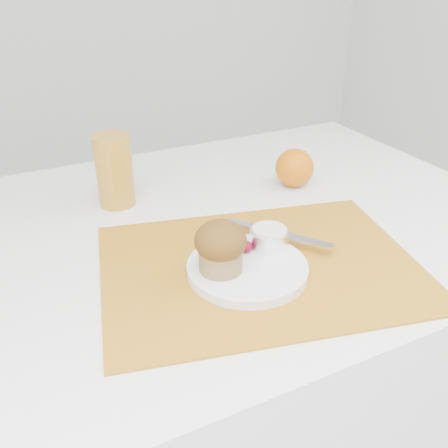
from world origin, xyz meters
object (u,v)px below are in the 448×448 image
plate (247,268)px  juice_glass (114,170)px  orange (295,168)px  muffin (221,246)px  table (206,375)px

plate → juice_glass: (-0.11, 0.33, 0.06)m
orange → muffin: size_ratio=1.00×
plate → muffin: (-0.04, 0.01, 0.05)m
table → muffin: 0.47m
table → plate: 0.42m
orange → juice_glass: (-0.36, 0.08, 0.03)m
plate → orange: 0.35m
table → juice_glass: (-0.11, 0.15, 0.45)m
table → muffin: (-0.05, -0.17, 0.43)m
orange → plate: bearing=-135.0°
plate → orange: (0.25, 0.25, 0.03)m
table → orange: 0.49m
plate → orange: bearing=45.0°
plate → juice_glass: juice_glass is taller
table → plate: (-0.00, -0.18, 0.39)m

